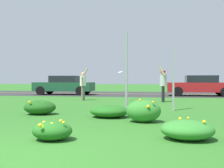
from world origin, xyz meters
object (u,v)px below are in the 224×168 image
(person_thrower_white_shirt, at_px, (83,83))
(car_red_center_left, at_px, (200,85))
(car_dark_green_center_right, at_px, (64,85))
(sign_post_near_path, at_px, (126,72))
(frisbee_white, at_px, (120,72))
(person_catcher_red_cap_gray_shirt, at_px, (163,83))
(sign_post_by_roadside, at_px, (173,78))

(person_thrower_white_shirt, relative_size, car_red_center_left, 0.40)
(person_thrower_white_shirt, xyz_separation_m, car_dark_green_center_right, (-3.06, 5.49, -0.20))
(sign_post_near_path, height_order, person_thrower_white_shirt, sign_post_near_path)
(sign_post_near_path, xyz_separation_m, car_red_center_left, (3.99, 10.67, -0.66))
(frisbee_white, xyz_separation_m, car_dark_green_center_right, (-5.16, 5.58, -0.81))
(sign_post_near_path, height_order, car_dark_green_center_right, sign_post_near_path)
(person_thrower_white_shirt, bearing_deg, frisbee_white, -2.24)
(person_catcher_red_cap_gray_shirt, height_order, frisbee_white, person_catcher_red_cap_gray_shirt)
(car_dark_green_center_right, bearing_deg, sign_post_by_roadside, -51.67)
(frisbee_white, relative_size, car_dark_green_center_right, 0.06)
(sign_post_by_roadside, distance_m, person_thrower_white_shirt, 6.36)
(sign_post_by_roadside, xyz_separation_m, person_catcher_red_cap_gray_shirt, (-0.32, 3.89, -0.21))
(car_dark_green_center_right, bearing_deg, person_thrower_white_shirt, -60.91)
(person_thrower_white_shirt, relative_size, car_dark_green_center_right, 0.40)
(sign_post_by_roadside, distance_m, car_dark_green_center_right, 12.49)
(sign_post_by_roadside, bearing_deg, person_thrower_white_shirt, 137.47)
(sign_post_near_path, bearing_deg, frisbee_white, 100.39)
(person_thrower_white_shirt, xyz_separation_m, person_catcher_red_cap_gray_shirt, (4.37, -0.40, 0.04))
(person_thrower_white_shirt, distance_m, person_catcher_red_cap_gray_shirt, 4.38)
(frisbee_white, bearing_deg, sign_post_near_path, -79.61)
(person_thrower_white_shirt, bearing_deg, sign_post_by_roadside, -42.53)
(sign_post_near_path, relative_size, car_dark_green_center_right, 0.62)
(sign_post_near_path, bearing_deg, car_red_center_left, 69.51)
(car_red_center_left, bearing_deg, person_thrower_white_shirt, -141.96)
(person_catcher_red_cap_gray_shirt, bearing_deg, person_thrower_white_shirt, 174.74)
(person_catcher_red_cap_gray_shirt, height_order, car_dark_green_center_right, person_catcher_red_cap_gray_shirt)
(person_catcher_red_cap_gray_shirt, bearing_deg, frisbee_white, 171.97)
(person_catcher_red_cap_gray_shirt, distance_m, car_dark_green_center_right, 9.48)
(person_catcher_red_cap_gray_shirt, bearing_deg, car_red_center_left, 65.74)
(sign_post_by_roadside, relative_size, person_thrower_white_shirt, 1.32)
(frisbee_white, relative_size, car_red_center_left, 0.06)
(sign_post_near_path, height_order, car_red_center_left, sign_post_near_path)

